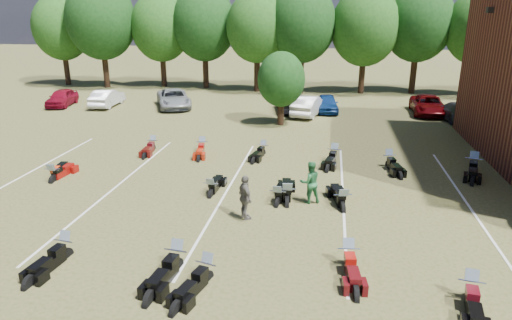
% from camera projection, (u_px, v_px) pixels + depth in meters
% --- Properties ---
extents(ground, '(160.00, 160.00, 0.00)m').
position_uv_depth(ground, '(289.00, 228.00, 16.53)').
color(ground, brown).
rests_on(ground, ground).
extents(car_0, '(2.27, 4.21, 1.36)m').
position_uv_depth(car_0, '(62.00, 98.00, 37.14)').
color(car_0, maroon).
rests_on(car_0, ground).
extents(car_1, '(1.73, 4.29, 1.39)m').
position_uv_depth(car_1, '(107.00, 98.00, 36.94)').
color(car_1, '#BABABF').
rests_on(car_1, ground).
extents(car_2, '(4.33, 5.70, 1.44)m').
position_uv_depth(car_2, '(174.00, 99.00, 36.52)').
color(car_2, gray).
rests_on(car_2, ground).
extents(car_3, '(2.57, 4.63, 1.27)m').
position_uv_depth(car_3, '(289.00, 103.00, 35.18)').
color(car_3, black).
rests_on(car_3, ground).
extents(car_4, '(1.89, 3.93, 1.29)m').
position_uv_depth(car_4, '(327.00, 103.00, 35.02)').
color(car_4, navy).
rests_on(car_4, ground).
extents(car_5, '(2.52, 4.75, 1.49)m').
position_uv_depth(car_5, '(308.00, 105.00, 33.84)').
color(car_5, '#B4B4AF').
rests_on(car_5, ground).
extents(car_6, '(2.46, 5.03, 1.38)m').
position_uv_depth(car_6, '(428.00, 105.00, 34.21)').
color(car_6, '#500407').
rests_on(car_6, ground).
extents(car_7, '(2.54, 4.86, 1.34)m').
position_uv_depth(car_7, '(456.00, 111.00, 32.24)').
color(car_7, '#353439').
rests_on(car_7, ground).
extents(person_green, '(1.04, 0.93, 1.77)m').
position_uv_depth(person_green, '(310.00, 182.00, 18.48)').
color(person_green, '#276938').
rests_on(person_green, ground).
extents(person_grey, '(0.92, 1.09, 1.74)m').
position_uv_depth(person_grey, '(245.00, 197.00, 17.01)').
color(person_grey, '#58544C').
rests_on(person_grey, ground).
extents(motorcycle_2, '(0.93, 2.29, 1.24)m').
position_uv_depth(motorcycle_2, '(66.00, 258.00, 14.57)').
color(motorcycle_2, black).
rests_on(motorcycle_2, ground).
extents(motorcycle_3, '(1.03, 2.45, 1.33)m').
position_uv_depth(motorcycle_3, '(177.00, 269.00, 13.94)').
color(motorcycle_3, black).
rests_on(motorcycle_3, ground).
extents(motorcycle_4, '(1.24, 2.28, 1.21)m').
position_uv_depth(motorcycle_4, '(207.00, 281.00, 13.33)').
color(motorcycle_4, black).
rests_on(motorcycle_4, ground).
extents(motorcycle_5, '(1.05, 2.32, 1.24)m').
position_uv_depth(motorcycle_5, '(469.00, 300.00, 12.44)').
color(motorcycle_5, black).
rests_on(motorcycle_5, ground).
extents(motorcycle_6, '(0.95, 2.29, 1.24)m').
position_uv_depth(motorcycle_6, '(348.00, 266.00, 14.11)').
color(motorcycle_6, '#470A0D').
rests_on(motorcycle_6, ground).
extents(motorcycle_7, '(0.85, 2.14, 1.16)m').
position_uv_depth(motorcycle_7, '(54.00, 181.00, 21.01)').
color(motorcycle_7, maroon).
rests_on(motorcycle_7, ground).
extents(motorcycle_8, '(1.10, 2.30, 1.23)m').
position_uv_depth(motorcycle_8, '(54.00, 181.00, 21.01)').
color(motorcycle_8, black).
rests_on(motorcycle_8, ground).
extents(motorcycle_9, '(0.75, 2.12, 1.17)m').
position_uv_depth(motorcycle_9, '(211.00, 196.00, 19.37)').
color(motorcycle_9, black).
rests_on(motorcycle_9, ground).
extents(motorcycle_10, '(1.05, 2.53, 1.37)m').
position_uv_depth(motorcycle_10, '(287.00, 204.00, 18.53)').
color(motorcycle_10, black).
rests_on(motorcycle_10, ground).
extents(motorcycle_11, '(0.91, 2.23, 1.21)m').
position_uv_depth(motorcycle_11, '(278.00, 205.00, 18.49)').
color(motorcycle_11, black).
rests_on(motorcycle_11, ground).
extents(motorcycle_13, '(1.21, 2.44, 1.30)m').
position_uv_depth(motorcycle_13, '(342.00, 210.00, 18.04)').
color(motorcycle_13, black).
rests_on(motorcycle_13, ground).
extents(motorcycle_14, '(0.80, 2.12, 1.16)m').
position_uv_depth(motorcycle_14, '(153.00, 150.00, 25.66)').
color(motorcycle_14, '#490C0A').
rests_on(motorcycle_14, ground).
extents(motorcycle_15, '(0.99, 2.22, 1.20)m').
position_uv_depth(motorcycle_15, '(202.00, 152.00, 25.31)').
color(motorcycle_15, '#A01E0B').
rests_on(motorcycle_15, ground).
extents(motorcycle_16, '(1.03, 2.13, 1.14)m').
position_uv_depth(motorcycle_16, '(263.00, 155.00, 24.82)').
color(motorcycle_16, black).
rests_on(motorcycle_16, ground).
extents(motorcycle_18, '(1.15, 2.43, 1.30)m').
position_uv_depth(motorcycle_18, '(334.00, 161.00, 23.83)').
color(motorcycle_18, black).
rests_on(motorcycle_18, ground).
extents(motorcycle_19, '(1.16, 2.35, 1.25)m').
position_uv_depth(motorcycle_19, '(388.00, 167.00, 22.95)').
color(motorcycle_19, black).
rests_on(motorcycle_19, ground).
extents(motorcycle_20, '(1.44, 2.63, 1.40)m').
position_uv_depth(motorcycle_20, '(472.00, 172.00, 22.23)').
color(motorcycle_20, black).
rests_on(motorcycle_20, ground).
extents(tree_line, '(56.00, 6.00, 9.79)m').
position_uv_depth(tree_line, '(308.00, 23.00, 41.86)').
color(tree_line, black).
rests_on(tree_line, ground).
extents(young_tree_midfield, '(3.20, 3.20, 4.70)m').
position_uv_depth(young_tree_midfield, '(281.00, 79.00, 30.38)').
color(young_tree_midfield, black).
rests_on(young_tree_midfield, ground).
extents(parking_lines, '(20.10, 14.00, 0.01)m').
position_uv_depth(parking_lines, '(226.00, 192.00, 19.79)').
color(parking_lines, silver).
rests_on(parking_lines, ground).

